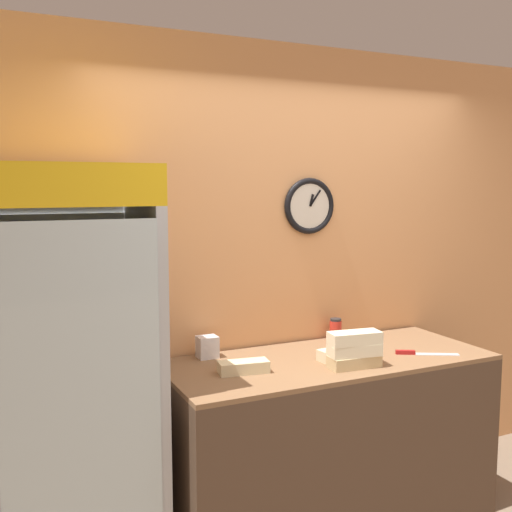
# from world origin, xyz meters

# --- Properties ---
(wall_back) EXTENTS (5.20, 0.09, 2.70)m
(wall_back) POSITION_xyz_m (0.00, 1.34, 1.35)
(wall_back) COLOR tan
(wall_back) RESTS_ON ground_plane
(prep_counter) EXTENTS (1.82, 0.74, 0.94)m
(prep_counter) POSITION_xyz_m (0.00, 0.92, 0.47)
(prep_counter) COLOR #4C3828
(prep_counter) RESTS_ON ground_plane
(beverage_cooler) EXTENTS (0.76, 0.65, 1.98)m
(beverage_cooler) POSITION_xyz_m (-1.37, 1.01, 1.08)
(beverage_cooler) COLOR #B2B7BC
(beverage_cooler) RESTS_ON ground_plane
(sandwich_stack_bottom) EXTENTS (0.28, 0.13, 0.06)m
(sandwich_stack_bottom) POSITION_xyz_m (0.02, 0.71, 0.97)
(sandwich_stack_bottom) COLOR tan
(sandwich_stack_bottom) RESTS_ON prep_counter
(sandwich_stack_middle) EXTENTS (0.29, 0.15, 0.06)m
(sandwich_stack_middle) POSITION_xyz_m (0.02, 0.71, 1.03)
(sandwich_stack_middle) COLOR beige
(sandwich_stack_middle) RESTS_ON sandwich_stack_bottom
(sandwich_stack_top) EXTENTS (0.29, 0.15, 0.06)m
(sandwich_stack_top) POSITION_xyz_m (0.02, 0.71, 1.10)
(sandwich_stack_top) COLOR beige
(sandwich_stack_top) RESTS_ON sandwich_stack_middle
(sandwich_flat_left) EXTENTS (0.27, 0.14, 0.06)m
(sandwich_flat_left) POSITION_xyz_m (-0.54, 0.88, 0.97)
(sandwich_flat_left) COLOR beige
(sandwich_flat_left) RESTS_ON prep_counter
(sandwich_flat_right) EXTENTS (0.25, 0.13, 0.06)m
(sandwich_flat_right) POSITION_xyz_m (0.03, 0.87, 0.97)
(sandwich_flat_right) COLOR beige
(sandwich_flat_right) RESTS_ON prep_counter
(chefs_knife) EXTENTS (0.33, 0.20, 0.02)m
(chefs_knife) POSITION_xyz_m (0.49, 0.76, 0.95)
(chefs_knife) COLOR silver
(chefs_knife) RESTS_ON prep_counter
(condiment_jar) EXTENTS (0.07, 0.07, 0.13)m
(condiment_jar) POSITION_xyz_m (0.24, 1.23, 1.00)
(condiment_jar) COLOR #B72D23
(condiment_jar) RESTS_ON prep_counter
(napkin_dispenser) EXTENTS (0.11, 0.09, 0.12)m
(napkin_dispenser) POSITION_xyz_m (-0.61, 1.21, 1.00)
(napkin_dispenser) COLOR silver
(napkin_dispenser) RESTS_ON prep_counter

